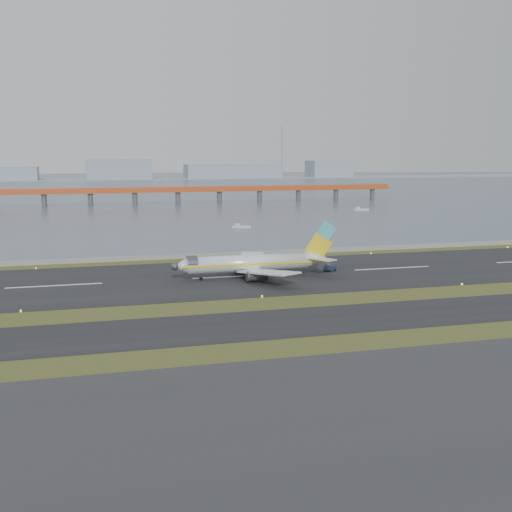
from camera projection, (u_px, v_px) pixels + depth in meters
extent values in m
plane|color=#384C1B|center=(273.00, 306.00, 119.54)|extent=(1000.00, 1000.00, 0.00)
cube|color=#2D2D30|center=(426.00, 424.00, 67.18)|extent=(1000.00, 50.00, 0.10)
cube|color=black|center=(294.00, 322.00, 108.11)|extent=(1000.00, 18.00, 0.10)
cube|color=black|center=(235.00, 277.00, 148.08)|extent=(1000.00, 45.00, 0.10)
cube|color=gray|center=(210.00, 255.00, 176.56)|extent=(1000.00, 2.50, 1.00)
cube|color=#435360|center=(119.00, 186.00, 557.35)|extent=(1400.00, 800.00, 1.30)
cube|color=#B3471E|center=(178.00, 191.00, 361.56)|extent=(260.00, 5.00, 1.60)
cube|color=#B3471E|center=(178.00, 188.00, 361.33)|extent=(260.00, 0.40, 1.40)
cylinder|color=#4C4C51|center=(178.00, 199.00, 362.27)|extent=(2.80, 2.80, 7.00)
cylinder|color=#4C4C51|center=(336.00, 196.00, 387.54)|extent=(2.80, 2.80, 7.00)
cube|color=#8996A2|center=(110.00, 179.00, 709.64)|extent=(1400.00, 80.00, 1.00)
cube|color=#8996A2|center=(119.00, 169.00, 710.53)|extent=(70.00, 35.00, 22.00)
cube|color=#8996A2|center=(233.00, 171.00, 745.22)|extent=(110.00, 35.00, 16.00)
cube|color=#8996A2|center=(329.00, 169.00, 776.49)|extent=(50.00, 35.00, 20.00)
cylinder|color=#8996A2|center=(282.00, 152.00, 757.54)|extent=(1.80, 1.80, 60.00)
cylinder|color=silver|center=(248.00, 263.00, 145.80)|extent=(28.00, 3.80, 3.80)
cone|color=silver|center=(180.00, 266.00, 141.70)|extent=(3.20, 3.80, 3.80)
cone|color=silver|center=(315.00, 259.00, 150.02)|extent=(5.00, 3.80, 3.80)
cube|color=yellow|center=(251.00, 265.00, 143.98)|extent=(31.00, 0.06, 0.45)
cube|color=yellow|center=(246.00, 262.00, 147.63)|extent=(31.00, 0.06, 0.45)
cube|color=silver|center=(268.00, 272.00, 138.40)|extent=(11.31, 15.89, 1.66)
cube|color=silver|center=(248.00, 260.00, 154.58)|extent=(11.31, 15.89, 1.66)
cylinder|color=#3D3E43|center=(258.00, 276.00, 140.52)|extent=(4.20, 2.10, 2.10)
cylinder|color=#3D3E43|center=(244.00, 267.00, 151.95)|extent=(4.20, 2.10, 2.10)
cube|color=yellow|center=(319.00, 246.00, 149.77)|extent=(6.80, 0.35, 6.85)
cube|color=#48BCCC|center=(326.00, 230.00, 149.69)|extent=(4.85, 0.37, 4.90)
cube|color=silver|center=(322.00, 259.00, 146.40)|extent=(5.64, 6.80, 0.22)
cube|color=silver|center=(311.00, 254.00, 153.64)|extent=(5.64, 6.80, 0.22)
cylinder|color=black|center=(201.00, 279.00, 143.39)|extent=(0.80, 0.28, 0.80)
cylinder|color=black|center=(258.00, 278.00, 144.00)|extent=(1.00, 0.38, 1.00)
cylinder|color=black|center=(252.00, 273.00, 149.33)|extent=(1.00, 0.38, 1.00)
cube|color=#16263E|center=(330.00, 268.00, 154.63)|extent=(3.30, 2.67, 1.08)
cube|color=#3D3E43|center=(329.00, 265.00, 154.29)|extent=(1.71, 1.75, 0.63)
cylinder|color=black|center=(329.00, 271.00, 153.54)|extent=(0.69, 0.51, 0.63)
cylinder|color=black|center=(325.00, 270.00, 154.63)|extent=(0.69, 0.51, 0.63)
cylinder|color=black|center=(335.00, 270.00, 154.79)|extent=(0.69, 0.51, 0.63)
cylinder|color=black|center=(331.00, 269.00, 155.89)|extent=(0.69, 0.51, 0.63)
cube|color=#BCBDC1|center=(242.00, 227.00, 245.35)|extent=(7.60, 4.61, 0.93)
cube|color=#BCBDC1|center=(238.00, 225.00, 245.34)|extent=(2.51, 2.26, 0.93)
cube|color=#BCBDC1|center=(361.00, 210.00, 320.23)|extent=(8.03, 3.00, 1.01)
cube|color=#BCBDC1|center=(358.00, 208.00, 319.75)|extent=(2.37, 1.95, 1.01)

